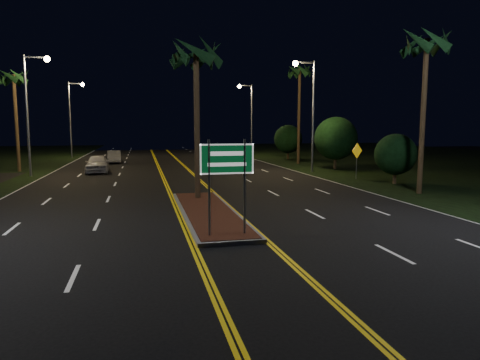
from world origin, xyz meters
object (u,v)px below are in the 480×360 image
object	(u,v)px
streetlight_left_mid	(32,101)
car_near	(97,162)
palm_median	(196,54)
car_far	(114,156)
shrub_far	(288,139)
palm_right_far	(300,72)
palm_right_near	(427,44)
shrub_mid	(336,138)
palm_left_far	(13,78)
highway_sign	(227,168)
streetlight_right_far	(249,111)
streetlight_right_mid	(309,103)
median_island	(208,212)
streetlight_left_far	(73,111)
warning_sign	(357,156)
shrub_near	(396,154)

from	to	relation	value
streetlight_left_mid	car_near	size ratio (longest dim) A/B	1.72
palm_median	car_far	world-z (taller)	palm_median
streetlight_left_mid	shrub_far	bearing A→B (deg)	26.18
palm_right_far	streetlight_left_mid	bearing A→B (deg)	-165.63
palm_right_near	shrub_mid	world-z (taller)	palm_right_near
palm_left_far	car_near	xyz separation A→B (m)	(6.49, -2.26, -6.87)
palm_right_far	car_far	world-z (taller)	palm_right_far
palm_median	shrub_far	bearing A→B (deg)	61.58
palm_left_far	highway_sign	bearing A→B (deg)	-63.08
palm_right_near	shrub_far	bearing A→B (deg)	87.14
streetlight_right_far	shrub_mid	xyz separation A→B (m)	(3.39, -18.00, -2.93)
palm_right_near	car_far	distance (m)	32.14
car_far	shrub_mid	bearing A→B (deg)	-33.89
highway_sign	streetlight_right_far	bearing A→B (deg)	74.85
highway_sign	shrub_far	size ratio (longest dim) A/B	0.81
streetlight_right_mid	highway_sign	bearing A→B (deg)	-118.93
highway_sign	median_island	bearing A→B (deg)	90.00
streetlight_left_mid	streetlight_left_far	xyz separation A→B (m)	(0.00, 20.00, 0.00)
highway_sign	car_near	world-z (taller)	highway_sign
car_near	streetlight_right_mid	bearing A→B (deg)	-14.53
highway_sign	palm_median	xyz separation A→B (m)	(0.00, 7.70, 4.87)
highway_sign	palm_median	size ratio (longest dim) A/B	0.39
palm_right_far	car_near	size ratio (longest dim) A/B	1.97
palm_right_far	warning_sign	world-z (taller)	palm_right_far
streetlight_left_far	car_far	world-z (taller)	streetlight_left_far
median_island	palm_right_near	xyz separation A→B (m)	(12.50, 3.00, 8.13)
warning_sign	streetlight_right_far	bearing A→B (deg)	69.80
palm_left_far	shrub_mid	bearing A→B (deg)	-8.49
shrub_near	palm_median	bearing A→B (deg)	-165.47
shrub_near	car_near	xyz separation A→B (m)	(-19.81, 11.74, -1.07)
palm_median	warning_sign	size ratio (longest dim) A/B	3.20
streetlight_right_mid	car_far	bearing A→B (deg)	140.10
median_island	shrub_far	size ratio (longest dim) A/B	2.59
streetlight_right_far	shrub_near	distance (m)	28.39
palm_left_far	car_far	size ratio (longest dim) A/B	2.00
streetlight_left_far	palm_right_near	size ratio (longest dim) A/B	0.97
car_near	car_far	size ratio (longest dim) A/B	1.19
streetlight_left_mid	streetlight_right_mid	size ratio (longest dim) A/B	1.00
car_near	warning_sign	distance (m)	20.60
car_far	shrub_far	bearing A→B (deg)	-1.96
streetlight_right_far	car_near	bearing A→B (deg)	-136.15
palm_left_far	streetlight_right_far	bearing A→B (deg)	30.88
streetlight_right_mid	palm_right_far	bearing A→B (deg)	74.71
car_far	palm_median	bearing A→B (deg)	-80.87
palm_left_far	warning_sign	distance (m)	28.08
palm_left_far	warning_sign	size ratio (longest dim) A/B	3.39
streetlight_left_mid	palm_right_far	bearing A→B (deg)	14.37
palm_median	palm_right_near	distance (m)	12.55
highway_sign	palm_right_near	distance (m)	15.55
shrub_near	shrub_far	world-z (taller)	shrub_far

